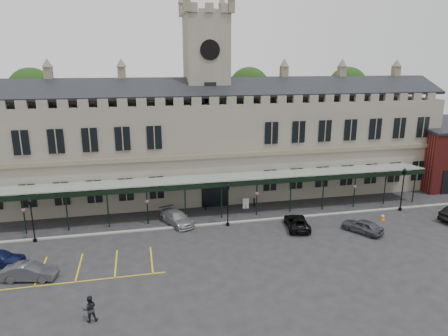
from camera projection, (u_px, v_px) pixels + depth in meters
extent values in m
plane|color=black|center=(238.00, 246.00, 37.29)|extent=(140.00, 140.00, 0.00)
cube|color=#6B6559|center=(207.00, 148.00, 50.86)|extent=(60.00, 10.00, 12.00)
cube|color=brown|center=(215.00, 156.00, 45.92)|extent=(60.00, 0.35, 0.50)
cube|color=black|center=(210.00, 87.00, 46.50)|extent=(60.00, 4.77, 2.20)
cube|color=black|center=(203.00, 85.00, 51.22)|extent=(60.00, 4.77, 2.20)
cube|color=black|center=(215.00, 191.00, 47.09)|extent=(3.20, 0.18, 3.80)
cube|color=#6B6559|center=(207.00, 109.00, 49.57)|extent=(5.00, 5.00, 22.00)
cylinder|color=silver|center=(210.00, 50.00, 45.36)|extent=(2.20, 0.12, 2.20)
cylinder|color=black|center=(210.00, 50.00, 45.30)|extent=(2.30, 0.04, 2.30)
cube|color=black|center=(210.00, 94.00, 46.65)|extent=(1.40, 0.12, 2.80)
cube|color=#8C9E93|center=(218.00, 178.00, 44.74)|extent=(50.00, 4.00, 0.40)
cube|color=black|center=(222.00, 185.00, 42.91)|extent=(50.00, 0.18, 0.50)
cube|color=gray|center=(225.00, 223.00, 42.47)|extent=(60.00, 0.40, 0.12)
cylinder|color=#332314|center=(38.00, 142.00, 54.78)|extent=(0.70, 0.70, 12.00)
sphere|color=black|center=(32.00, 91.00, 52.99)|extent=(6.00, 6.00, 6.00)
cylinder|color=#332314|center=(248.00, 134.00, 61.01)|extent=(0.70, 0.70, 12.00)
sphere|color=black|center=(249.00, 88.00, 59.22)|extent=(6.00, 6.00, 6.00)
cylinder|color=#332314|center=(344.00, 130.00, 64.34)|extent=(0.70, 0.70, 12.00)
sphere|color=black|center=(347.00, 86.00, 62.54)|extent=(6.00, 6.00, 6.00)
cylinder|color=black|center=(35.00, 240.00, 38.15)|extent=(0.34, 0.34, 0.28)
cylinder|color=black|center=(33.00, 223.00, 37.70)|extent=(0.11, 0.11, 3.80)
cube|color=black|center=(30.00, 203.00, 37.18)|extent=(0.27, 0.27, 0.38)
cone|color=black|center=(30.00, 199.00, 37.09)|extent=(0.42, 0.42, 0.28)
cylinder|color=black|center=(228.00, 224.00, 41.90)|extent=(0.37, 0.37, 0.31)
cylinder|color=black|center=(228.00, 207.00, 41.42)|extent=(0.12, 0.12, 4.08)
cube|color=black|center=(228.00, 187.00, 40.86)|extent=(0.29, 0.29, 0.41)
cone|color=black|center=(228.00, 184.00, 40.76)|extent=(0.45, 0.45, 0.31)
cylinder|color=black|center=(400.00, 209.00, 46.22)|extent=(0.40, 0.40, 0.33)
cylinder|color=black|center=(402.00, 192.00, 45.69)|extent=(0.13, 0.13, 4.41)
cube|color=black|center=(404.00, 172.00, 45.09)|extent=(0.31, 0.31, 0.44)
cone|color=black|center=(405.00, 169.00, 44.99)|extent=(0.48, 0.48, 0.33)
cube|color=#E66007|center=(382.00, 220.00, 43.42)|extent=(0.40, 0.40, 0.04)
cone|color=#E66007|center=(383.00, 217.00, 43.33)|extent=(0.47, 0.47, 0.74)
cylinder|color=silver|center=(383.00, 216.00, 43.30)|extent=(0.31, 0.31, 0.11)
cylinder|color=black|center=(246.00, 206.00, 46.81)|extent=(0.06, 0.06, 0.52)
cube|color=silver|center=(246.00, 203.00, 46.71)|extent=(0.73, 0.16, 1.25)
cylinder|color=black|center=(205.00, 206.00, 46.41)|extent=(0.15, 0.15, 0.86)
cylinder|color=black|center=(254.00, 202.00, 47.65)|extent=(0.17, 0.17, 0.95)
imported|color=#3B3D43|center=(30.00, 272.00, 31.38)|extent=(4.32, 2.13, 1.36)
imported|color=gray|center=(177.00, 218.00, 42.19)|extent=(3.83, 5.23, 1.41)
imported|color=black|center=(297.00, 222.00, 41.17)|extent=(2.93, 4.90, 1.27)
imported|color=#3B3D43|center=(362.00, 226.00, 40.09)|extent=(3.56, 4.35, 1.40)
imported|color=black|center=(90.00, 309.00, 26.23)|extent=(1.02, 0.85, 1.86)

